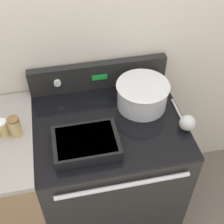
# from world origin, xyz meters

# --- Properties ---
(kitchen_wall) EXTENTS (8.00, 0.05, 2.50)m
(kitchen_wall) POSITION_xyz_m (0.00, 0.71, 1.25)
(kitchen_wall) COLOR beige
(kitchen_wall) RESTS_ON ground_plane
(stove_range) EXTENTS (0.82, 0.70, 0.95)m
(stove_range) POSITION_xyz_m (0.00, 0.33, 0.47)
(stove_range) COLOR black
(stove_range) RESTS_ON ground_plane
(control_panel) EXTENTS (0.82, 0.07, 0.17)m
(control_panel) POSITION_xyz_m (0.00, 0.64, 1.03)
(control_panel) COLOR black
(control_panel) RESTS_ON stove_range
(mixing_bowl) EXTENTS (0.30, 0.30, 0.15)m
(mixing_bowl) POSITION_xyz_m (0.21, 0.43, 1.03)
(mixing_bowl) COLOR silver
(mixing_bowl) RESTS_ON stove_range
(casserole_dish) EXTENTS (0.33, 0.24, 0.06)m
(casserole_dish) POSITION_xyz_m (-0.15, 0.19, 0.98)
(casserole_dish) COLOR black
(casserole_dish) RESTS_ON stove_range
(ladle) EXTENTS (0.09, 0.27, 0.09)m
(ladle) POSITION_xyz_m (0.39, 0.22, 0.99)
(ladle) COLOR #B7B7B7
(ladle) RESTS_ON stove_range
(spice_jar_brown_cap) EXTENTS (0.06, 0.06, 0.12)m
(spice_jar_brown_cap) POSITION_xyz_m (-0.48, 0.34, 1.02)
(spice_jar_brown_cap) COLOR tan
(spice_jar_brown_cap) RESTS_ON side_counter
(spice_jar_white_cap) EXTENTS (0.05, 0.05, 0.10)m
(spice_jar_white_cap) POSITION_xyz_m (-0.55, 0.35, 1.01)
(spice_jar_white_cap) COLOR tan
(spice_jar_white_cap) RESTS_ON side_counter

